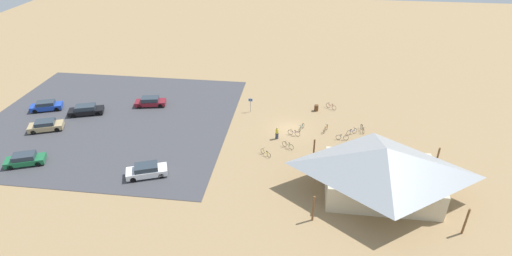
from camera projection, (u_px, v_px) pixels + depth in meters
ground at (289, 129)px, 54.41m from camera, size 160.00×160.00×0.00m
parking_lot_asphalt at (110, 120)px, 56.48m from camera, size 33.70×30.76×0.05m
bike_pavilion at (383, 168)px, 41.20m from camera, size 14.28×10.63×5.59m
trash_bin at (316, 108)px, 58.76m from camera, size 0.60×0.60×0.90m
lot_sign at (250, 103)px, 57.99m from camera, size 0.56×0.08×2.20m
bicycle_teal_yard_front at (302, 127)px, 54.00m from camera, size 0.72×1.65×0.88m
bicycle_orange_trailside at (325, 129)px, 53.60m from camera, size 0.71×1.59×0.88m
bicycle_blue_mid_cluster at (352, 132)px, 53.01m from camera, size 1.46×0.99×0.87m
bicycle_black_edge_south at (362, 129)px, 53.64m from camera, size 0.48×1.83×0.87m
bicycle_green_lone_west at (288, 145)px, 50.14m from camera, size 1.47×0.97×0.82m
bicycle_red_yard_left at (331, 106)px, 59.31m from camera, size 1.44×1.19×0.89m
bicycle_silver_back_row at (342, 137)px, 51.82m from camera, size 1.64×0.48×0.79m
bicycle_purple_near_sign at (294, 133)px, 52.75m from camera, size 1.63×0.64×0.82m
bicycle_yellow_by_bin at (266, 153)px, 48.73m from camera, size 1.35×1.15×0.82m
car_maroon_inner_stall at (150, 102)px, 59.93m from camera, size 4.68×2.61×1.38m
car_green_aisle_side at (25, 159)px, 46.88m from camera, size 4.65×3.21×1.39m
car_white_second_row at (147, 170)px, 44.93m from camera, size 4.82×3.32×1.45m
car_tan_back_corner at (46, 125)px, 53.73m from camera, size 4.67×3.32×1.39m
car_black_front_row at (86, 110)px, 57.65m from camera, size 5.08×3.28×1.38m
car_blue_end_stall at (46, 106)px, 58.73m from camera, size 4.62×3.11×1.37m
visitor_crossing_yard at (277, 133)px, 51.79m from camera, size 0.40×0.40×1.68m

